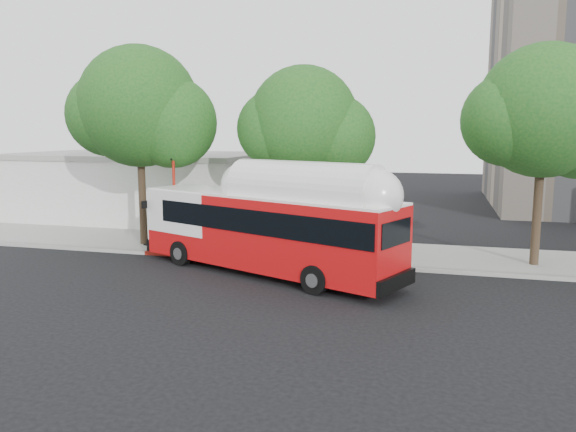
{
  "coord_description": "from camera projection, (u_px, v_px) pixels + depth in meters",
  "views": [
    {
      "loc": [
        5.02,
        -19.03,
        5.67
      ],
      "look_at": [
        -0.92,
        3.0,
        2.21
      ],
      "focal_mm": 35.0,
      "sensor_mm": 36.0,
      "label": 1
    }
  ],
  "objects": [
    {
      "name": "low_commercial_bldg",
      "position": [
        140.0,
        185.0,
        36.95
      ],
      "size": [
        16.2,
        10.2,
        4.25
      ],
      "color": "silver",
      "rests_on": "ground"
    },
    {
      "name": "transit_bus",
      "position": [
        267.0,
        232.0,
        22.27
      ],
      "size": [
        12.26,
        6.81,
        3.67
      ],
      "rotation": [
        0.0,
        0.0,
        -0.4
      ],
      "color": "red",
      "rests_on": "ground"
    },
    {
      "name": "street_tree_mid",
      "position": [
        313.0,
        126.0,
        25.36
      ],
      "size": [
        5.75,
        5.0,
        8.62
      ],
      "color": "#2D2116",
      "rests_on": "ground"
    },
    {
      "name": "signal_pole",
      "position": [
        175.0,
        203.0,
        26.13
      ],
      "size": [
        0.13,
        0.44,
        4.62
      ],
      "color": "#AC1F12",
      "rests_on": "ground"
    },
    {
      "name": "curb_strip",
      "position": [
        314.0,
        263.0,
        24.02
      ],
      "size": [
        60.0,
        0.3,
        0.15
      ],
      "primitive_type": "cube",
      "color": "gray",
      "rests_on": "ground"
    },
    {
      "name": "ground",
      "position": [
        291.0,
        289.0,
        20.31
      ],
      "size": [
        120.0,
        120.0,
        0.0
      ],
      "primitive_type": "plane",
      "color": "black",
      "rests_on": "ground"
    },
    {
      "name": "street_tree_left",
      "position": [
        149.0,
        111.0,
        26.82
      ],
      "size": [
        6.67,
        5.8,
        9.74
      ],
      "color": "#2D2116",
      "rests_on": "ground"
    },
    {
      "name": "red_curb_segment",
      "position": [
        248.0,
        259.0,
        24.79
      ],
      "size": [
        10.0,
        0.32,
        0.16
      ],
      "primitive_type": "cube",
      "color": "maroon",
      "rests_on": "ground"
    },
    {
      "name": "sidewalk",
      "position": [
        326.0,
        251.0,
        26.5
      ],
      "size": [
        60.0,
        5.0,
        0.15
      ],
      "primitive_type": "cube",
      "color": "gray",
      "rests_on": "ground"
    },
    {
      "name": "street_tree_right",
      "position": [
        555.0,
        116.0,
        22.53
      ],
      "size": [
        6.21,
        5.4,
        9.18
      ],
      "color": "#2D2116",
      "rests_on": "ground"
    }
  ]
}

